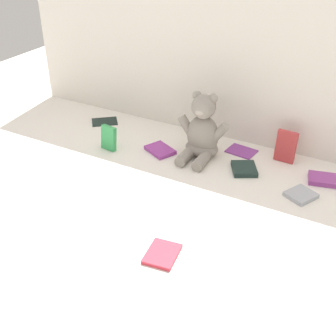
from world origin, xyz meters
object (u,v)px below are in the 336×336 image
book_case_1 (327,180)px  book_case_5 (160,150)px  book_case_7 (301,195)px  book_case_3 (241,151)px  book_case_0 (109,138)px  book_case_8 (105,121)px  book_case_2 (162,254)px  teddy_bear (202,133)px  book_case_4 (244,169)px  book_case_6 (286,147)px

book_case_1 → book_case_5: bearing=84.2°
book_case_5 → book_case_7: bearing=111.3°
book_case_3 → book_case_5: book_case_5 is taller
book_case_0 → book_case_7: book_case_0 is taller
book_case_8 → book_case_3: bearing=-126.2°
book_case_2 → book_case_7: 0.55m
teddy_bear → book_case_0: 0.37m
teddy_bear → book_case_8: 0.52m
book_case_2 → book_case_7: (0.27, 0.47, 0.00)m
book_case_4 → book_case_7: book_case_4 is taller
book_case_7 → book_case_1: bearing=94.0°
book_case_1 → book_case_4: 0.29m
book_case_1 → book_case_7: (-0.06, -0.14, -0.00)m
book_case_2 → book_case_6: 0.70m
book_case_0 → book_case_4: book_case_0 is taller
book_case_1 → book_case_5: 0.63m
book_case_2 → book_case_3: book_case_2 is taller
teddy_bear → book_case_4: teddy_bear is taller
book_case_4 → teddy_bear: bearing=-39.3°
book_case_3 → book_case_8: bearing=100.5°
book_case_0 → book_case_2: bearing=-34.8°
book_case_0 → book_case_7: bearing=9.7°
book_case_3 → book_case_7: book_case_7 is taller
teddy_bear → book_case_7: teddy_bear is taller
book_case_3 → book_case_4: book_case_4 is taller
book_case_6 → book_case_7: bearing=-57.9°
book_case_0 → book_case_5: bearing=29.3°
book_case_1 → book_case_0: bearing=87.5°
book_case_1 → book_case_6: book_case_6 is taller
book_case_0 → book_case_1: size_ratio=0.78×
teddy_bear → book_case_0: bearing=-160.5°
book_case_5 → book_case_6: bearing=135.9°
book_case_1 → book_case_4: bearing=89.7°
book_case_2 → book_case_5: (-0.30, 0.52, 0.00)m
book_case_4 → book_case_7: bearing=134.6°
teddy_bear → book_case_3: (0.13, 0.10, -0.09)m
book_case_1 → book_case_6: (-0.18, 0.07, 0.05)m
book_case_6 → book_case_8: (-0.81, -0.05, -0.06)m
teddy_bear → book_case_4: bearing=-11.6°
teddy_bear → book_case_2: teddy_bear is taller
teddy_bear → book_case_8: size_ratio=2.28×
book_case_7 → book_case_8: book_case_7 is taller
book_case_0 → book_case_4: 0.54m
book_case_0 → book_case_6: (0.64, 0.24, 0.01)m
book_case_8 → teddy_bear: bearing=-136.5°
book_case_6 → book_case_8: 0.81m
book_case_3 → book_case_7: (0.29, -0.20, 0.00)m
book_case_1 → book_case_3: size_ratio=1.16×
teddy_bear → book_case_5: bearing=-161.8°
teddy_bear → book_case_0: size_ratio=2.59×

